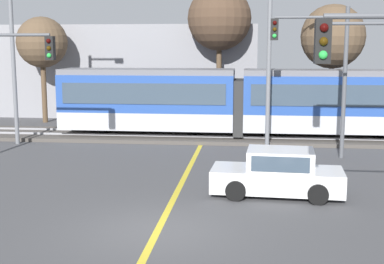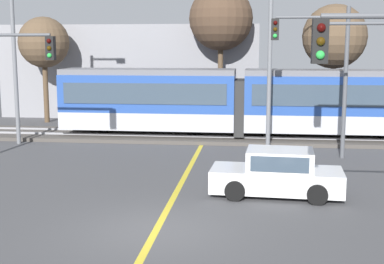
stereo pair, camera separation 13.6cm
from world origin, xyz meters
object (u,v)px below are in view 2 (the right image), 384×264
at_px(bare_tree_far_west, 44,43).
at_px(bare_tree_east, 335,37).
at_px(street_lamp_west, 17,35).
at_px(street_lamp_centre, 275,29).
at_px(sedan_crossing, 277,174).
at_px(bare_tree_west, 221,19).
at_px(traffic_light_far_right, 321,60).
at_px(light_rail_tram, 240,100).

height_order(bare_tree_far_west, bare_tree_east, bare_tree_east).
xyz_separation_m(street_lamp_west, bare_tree_east, (15.98, 7.55, -0.00)).
bearing_deg(bare_tree_east, street_lamp_centre, -116.28).
height_order(sedan_crossing, bare_tree_far_west, bare_tree_far_west).
bearing_deg(street_lamp_centre, bare_tree_west, 109.88).
bearing_deg(bare_tree_east, traffic_light_far_right, -101.14).
bearing_deg(bare_tree_far_west, bare_tree_west, 4.68).
relative_size(street_lamp_centre, bare_tree_west, 1.17).
relative_size(street_lamp_west, bare_tree_far_west, 1.43).
distance_m(sedan_crossing, traffic_light_far_right, 7.43).
distance_m(sedan_crossing, bare_tree_far_west, 21.02).
bearing_deg(light_rail_tram, sedan_crossing, -81.85).
xyz_separation_m(light_rail_tram, bare_tree_west, (-1.37, 5.72, 4.36)).
distance_m(street_lamp_west, street_lamp_centre, 12.25).
bearing_deg(traffic_light_far_right, street_lamp_centre, 138.71).
relative_size(sedan_crossing, traffic_light_far_right, 0.67).
height_order(sedan_crossing, street_lamp_centre, street_lamp_centre).
bearing_deg(sedan_crossing, traffic_light_far_right, 71.99).
relative_size(street_lamp_west, bare_tree_west, 1.12).
distance_m(light_rail_tram, sedan_crossing, 10.64).
bearing_deg(bare_tree_west, traffic_light_far_right, -63.77).
relative_size(light_rail_tram, street_lamp_centre, 1.88).
distance_m(traffic_light_far_right, bare_tree_east, 9.47).
xyz_separation_m(sedan_crossing, bare_tree_far_west, (-13.79, 15.28, 4.27)).
height_order(street_lamp_centre, bare_tree_west, street_lamp_centre).
relative_size(traffic_light_far_right, bare_tree_west, 0.76).
relative_size(sedan_crossing, bare_tree_west, 0.51).
distance_m(street_lamp_west, bare_tree_east, 17.67).
relative_size(light_rail_tram, street_lamp_west, 1.97).
bearing_deg(bare_tree_east, bare_tree_west, 174.01).
relative_size(traffic_light_far_right, street_lamp_west, 0.68).
distance_m(street_lamp_centre, bare_tree_east, 8.43).
bearing_deg(light_rail_tram, traffic_light_far_right, -50.08).
height_order(street_lamp_centre, bare_tree_far_west, street_lamp_centre).
distance_m(street_lamp_centre, bare_tree_west, 8.82).
distance_m(traffic_light_far_right, street_lamp_centre, 2.88).
bearing_deg(traffic_light_far_right, sedan_crossing, -108.01).
distance_m(light_rail_tram, street_lamp_west, 11.41).
xyz_separation_m(bare_tree_far_west, bare_tree_east, (17.64, 0.19, 0.33)).
relative_size(street_lamp_west, bare_tree_east, 1.30).
relative_size(sedan_crossing, street_lamp_west, 0.46).
height_order(light_rail_tram, bare_tree_far_west, bare_tree_far_west).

